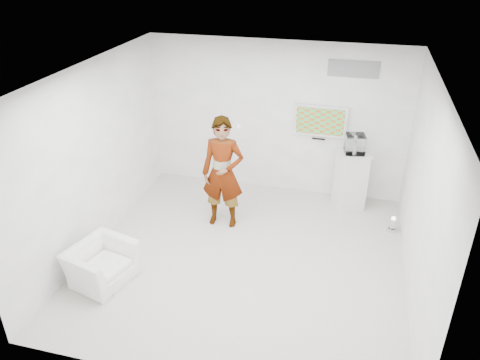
{
  "coord_description": "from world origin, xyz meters",
  "views": [
    {
      "loc": [
        1.46,
        -5.96,
        4.65
      ],
      "look_at": [
        -0.23,
        0.6,
        1.09
      ],
      "focal_mm": 35.0,
      "sensor_mm": 36.0,
      "label": 1
    }
  ],
  "objects": [
    {
      "name": "room",
      "position": [
        0.0,
        0.0,
        1.5
      ],
      "size": [
        5.01,
        5.01,
        3.0
      ],
      "color": "beige",
      "rests_on": "ground"
    },
    {
      "name": "tv",
      "position": [
        0.85,
        2.45,
        1.55
      ],
      "size": [
        1.0,
        0.08,
        0.6
      ],
      "primitive_type": "cube",
      "color": "silver",
      "rests_on": "room"
    },
    {
      "name": "logo_decal",
      "position": [
        1.35,
        2.49,
        2.55
      ],
      "size": [
        0.9,
        0.02,
        0.3
      ],
      "primitive_type": "cube",
      "color": "slate",
      "rests_on": "room"
    },
    {
      "name": "person",
      "position": [
        -0.62,
        0.93,
        1.01
      ],
      "size": [
        0.76,
        0.51,
        2.01
      ],
      "primitive_type": "imported",
      "rotation": [
        0.0,
        0.0,
        0.05
      ],
      "color": "white",
      "rests_on": "room"
    },
    {
      "name": "armchair",
      "position": [
        -1.95,
        -1.06,
        0.29
      ],
      "size": [
        1.0,
        1.08,
        0.59
      ],
      "primitive_type": "imported",
      "rotation": [
        0.0,
        0.0,
        1.3
      ],
      "color": "white",
      "rests_on": "room"
    },
    {
      "name": "pedestal",
      "position": [
        1.53,
        2.09,
        0.56
      ],
      "size": [
        0.71,
        0.71,
        1.13
      ],
      "primitive_type": "cube",
      "rotation": [
        0.0,
        0.0,
        0.39
      ],
      "color": "silver",
      "rests_on": "room"
    },
    {
      "name": "floor_uplight",
      "position": [
        2.33,
        1.41,
        0.14
      ],
      "size": [
        0.23,
        0.23,
        0.27
      ],
      "primitive_type": "cylinder",
      "rotation": [
        0.0,
        0.0,
        0.41
      ],
      "color": "silver",
      "rests_on": "room"
    },
    {
      "name": "vitrine",
      "position": [
        1.53,
        2.09,
        1.3
      ],
      "size": [
        0.4,
        0.4,
        0.34
      ],
      "primitive_type": "cube",
      "rotation": [
        0.0,
        0.0,
        0.18
      ],
      "color": "silver",
      "rests_on": "pedestal"
    },
    {
      "name": "console",
      "position": [
        1.53,
        2.09,
        1.25
      ],
      "size": [
        0.06,
        0.18,
        0.24
      ],
      "primitive_type": "cube",
      "rotation": [
        0.0,
        0.0,
        0.03
      ],
      "color": "silver",
      "rests_on": "pedestal"
    },
    {
      "name": "wii_remote",
      "position": [
        -0.38,
        1.09,
        1.81
      ],
      "size": [
        0.05,
        0.15,
        0.04
      ],
      "primitive_type": "cube",
      "rotation": [
        0.0,
        0.0,
        0.05
      ],
      "color": "silver",
      "rests_on": "person"
    }
  ]
}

